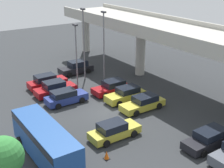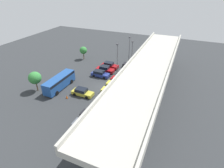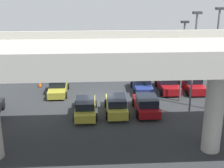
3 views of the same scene
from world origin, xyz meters
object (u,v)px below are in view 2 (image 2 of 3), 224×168
tree_front_centre (35,78)px  tree_front_left (83,50)px  lamp_post_by_overpass (117,57)px  parked_car_4 (113,91)px  parked_car_6 (94,115)px  parked_car_7 (87,126)px  lamp_post_near_aisle (129,52)px  traffic_cone (67,97)px  parked_car_0 (132,65)px  parked_car_1 (105,69)px  parked_car_3 (117,84)px  parked_car_2 (121,79)px  parked_car_8 (110,65)px  lamp_post_mid_lot (132,57)px  shuttle_bus (59,81)px  parked_car_5 (82,92)px  parked_car_9 (100,74)px

tree_front_centre → tree_front_left: bearing=180.0°
lamp_post_by_overpass → parked_car_4: bearing=16.7°
parked_car_6 → parked_car_7: parked_car_7 is taller
parked_car_7 → lamp_post_near_aisle: size_ratio=0.50×
lamp_post_by_overpass → traffic_cone: (14.26, -5.19, -4.22)m
parked_car_4 → parked_car_6: bearing=89.7°
lamp_post_near_aisle → parked_car_0: bearing=176.4°
parked_car_1 → lamp_post_by_overpass: 4.94m
parked_car_3 → parked_car_7: size_ratio=1.00×
parked_car_6 → parked_car_4: bearing=-90.3°
parked_car_0 → parked_car_1: size_ratio=0.98×
parked_car_0 → parked_car_7: bearing=90.9°
parked_car_0 → tree_front_left: bearing=-0.5°
parked_car_6 → traffic_cone: (-3.18, -7.88, -0.38)m
parked_car_2 → parked_car_0: bearing=-89.6°
tree_front_left → traffic_cone: 20.76m
traffic_cone → parked_car_6: bearing=68.0°
lamp_post_by_overpass → tree_front_left: lamp_post_by_overpass is taller
lamp_post_near_aisle → tree_front_centre: lamp_post_near_aisle is taller
parked_car_8 → lamp_post_mid_lot: size_ratio=0.52×
parked_car_3 → parked_car_7: bearing=91.2°
parked_car_2 → parked_car_8: parked_car_8 is taller
parked_car_7 → traffic_cone: (-5.81, -8.01, -0.42)m
parked_car_2 → parked_car_7: (16.37, 0.33, 0.02)m
parked_car_2 → parked_car_6: size_ratio=0.98×
parked_car_2 → tree_front_centre: bearing=34.8°
parked_car_0 → parked_car_7: size_ratio=1.02×
shuttle_bus → tree_front_left: 16.83m
parked_car_2 → parked_car_7: 16.38m
lamp_post_near_aisle → tree_front_left: (-2.75, -14.98, -2.52)m
parked_car_3 → lamp_post_by_overpass: bearing=-68.3°
parked_car_5 → parked_car_7: parked_car_7 is taller
parked_car_4 → tree_front_centre: (5.19, -15.47, 2.37)m
parked_car_4 → tree_front_centre: size_ratio=1.10×
tree_front_left → traffic_cone: size_ratio=5.44×
parked_car_2 → tree_front_centre: tree_front_centre is taller
lamp_post_mid_lot → tree_front_left: size_ratio=2.33×
parked_car_4 → parked_car_6: size_ratio=1.07×
parked_car_9 → traffic_cone: bearing=-100.3°
parked_car_3 → parked_car_9: 6.52m
lamp_post_near_aisle → parked_car_4: bearing=2.4°
lamp_post_near_aisle → tree_front_left: size_ratio=2.38×
parked_car_0 → lamp_post_mid_lot: (4.98, 1.29, 4.33)m
parked_car_6 → traffic_cone: size_ratio=6.44×
parked_car_1 → parked_car_6: bearing=-71.0°
parked_car_5 → parked_car_9: bearing=91.7°
parked_car_0 → lamp_post_mid_lot: lamp_post_mid_lot is taller
parked_car_2 → traffic_cone: parked_car_2 is taller
traffic_cone → lamp_post_mid_lot: bearing=147.7°
parked_car_8 → lamp_post_mid_lot: bearing=-19.0°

